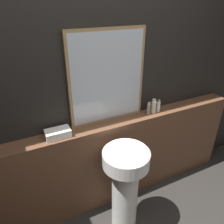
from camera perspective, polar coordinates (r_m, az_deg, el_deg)
name	(u,v)px	position (r m, az deg, el deg)	size (l,w,h in m)	color
wall_back	(104,91)	(2.06, -2.03, 5.48)	(8.00, 0.06, 2.50)	black
vanity_counter	(110,163)	(2.37, -0.43, -13.06)	(2.97, 0.19, 0.96)	brown
pedestal_sink	(125,182)	(2.08, 3.46, -17.88)	(0.41, 0.41, 0.90)	white
mirror	(108,78)	(1.97, -1.17, 8.86)	(0.73, 0.03, 0.85)	#937047
towel_stack	(58,133)	(1.94, -13.96, -5.40)	(0.21, 0.13, 0.07)	white
shampoo_bottle	(149,109)	(2.26, 9.54, 0.88)	(0.04, 0.04, 0.13)	gray
conditioner_bottle	(154,106)	(2.29, 10.81, 1.43)	(0.05, 0.05, 0.15)	beige
lotion_bottle	(158,106)	(2.33, 12.02, 1.52)	(0.04, 0.04, 0.13)	white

